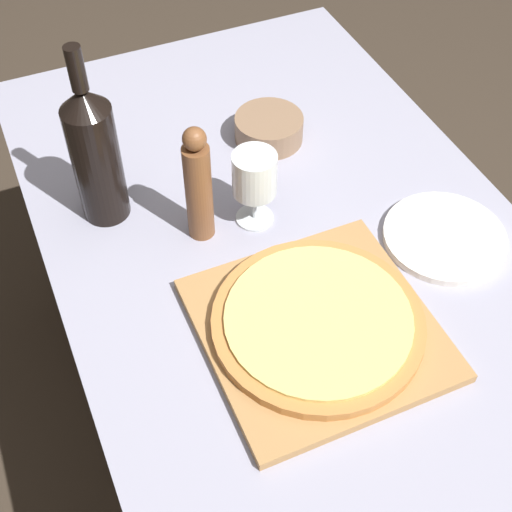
{
  "coord_description": "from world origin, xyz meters",
  "views": [
    {
      "loc": [
        -0.41,
        -0.7,
        1.68
      ],
      "look_at": [
        -0.1,
        0.01,
        0.79
      ],
      "focal_mm": 50.0,
      "sensor_mm": 36.0,
      "label": 1
    }
  ],
  "objects": [
    {
      "name": "ground_plane",
      "position": [
        0.0,
        0.0,
        0.0
      ],
      "size": [
        12.0,
        12.0,
        0.0
      ],
      "primitive_type": "plane",
      "color": "#382D23"
    },
    {
      "name": "dining_table",
      "position": [
        0.0,
        0.0,
        0.64
      ],
      "size": [
        0.85,
        1.55,
        0.73
      ],
      "color": "#9393A8",
      "rests_on": "ground_plane"
    },
    {
      "name": "cutting_board",
      "position": [
        -0.05,
        -0.13,
        0.73
      ],
      "size": [
        0.36,
        0.36,
        0.02
      ],
      "color": "#A87A47",
      "rests_on": "dining_table"
    },
    {
      "name": "pizza",
      "position": [
        -0.05,
        -0.13,
        0.76
      ],
      "size": [
        0.34,
        0.34,
        0.02
      ],
      "color": "#BC7A3D",
      "rests_on": "cutting_board"
    },
    {
      "name": "wine_bottle",
      "position": [
        -0.29,
        0.28,
        0.87
      ],
      "size": [
        0.09,
        0.09,
        0.35
      ],
      "color": "black",
      "rests_on": "dining_table"
    },
    {
      "name": "pepper_mill",
      "position": [
        -0.14,
        0.16,
        0.84
      ],
      "size": [
        0.05,
        0.05,
        0.24
      ],
      "color": "brown",
      "rests_on": "dining_table"
    },
    {
      "name": "wine_glass",
      "position": [
        -0.04,
        0.15,
        0.83
      ],
      "size": [
        0.08,
        0.08,
        0.15
      ],
      "color": "silver",
      "rests_on": "dining_table"
    },
    {
      "name": "small_bowl",
      "position": [
        0.08,
        0.35,
        0.75
      ],
      "size": [
        0.14,
        0.14,
        0.05
      ],
      "color": "#84664C",
      "rests_on": "dining_table"
    },
    {
      "name": "dinner_plate",
      "position": [
        0.25,
        -0.04,
        0.73
      ],
      "size": [
        0.22,
        0.22,
        0.01
      ],
      "color": "silver",
      "rests_on": "dining_table"
    }
  ]
}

